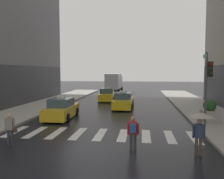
# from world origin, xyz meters

# --- Properties ---
(ground_plane) EXTENTS (160.00, 160.00, 0.00)m
(ground_plane) POSITION_xyz_m (0.00, 0.00, 0.00)
(ground_plane) COLOR black
(crosswalk_markings) EXTENTS (11.30, 2.80, 0.01)m
(crosswalk_markings) POSITION_xyz_m (-0.00, 3.00, 0.00)
(crosswalk_markings) COLOR silver
(crosswalk_markings) RESTS_ON ground
(traffic_light_pole) EXTENTS (0.44, 0.84, 4.80)m
(traffic_light_pole) POSITION_xyz_m (6.52, 4.78, 3.26)
(traffic_light_pole) COLOR #47474C
(traffic_light_pole) RESTS_ON curb_right
(taxi_lead) EXTENTS (2.02, 4.58, 1.80)m
(taxi_lead) POSITION_xyz_m (-3.90, 7.32, 0.72)
(taxi_lead) COLOR gold
(taxi_lead) RESTS_ON ground
(taxi_second) EXTENTS (1.99, 4.57, 1.80)m
(taxi_second) POSITION_xyz_m (0.60, 13.05, 0.72)
(taxi_second) COLOR yellow
(taxi_second) RESTS_ON ground
(taxi_third) EXTENTS (2.04, 4.59, 1.80)m
(taxi_third) POSITION_xyz_m (-1.95, 19.02, 0.72)
(taxi_third) COLOR yellow
(taxi_third) RESTS_ON ground
(box_truck) EXTENTS (2.44, 7.60, 3.35)m
(box_truck) POSITION_xyz_m (-2.38, 30.32, 1.85)
(box_truck) COLOR #2D2D2D
(box_truck) RESTS_ON ground
(pedestrian_with_umbrella) EXTENTS (0.96, 0.96, 1.94)m
(pedestrian_with_umbrella) POSITION_xyz_m (5.01, 0.05, 1.52)
(pedestrian_with_umbrella) COLOR #473D33
(pedestrian_with_umbrella) RESTS_ON ground
(pedestrian_with_backpack) EXTENTS (0.55, 0.43, 1.65)m
(pedestrian_with_backpack) POSITION_xyz_m (2.04, 0.22, 0.97)
(pedestrian_with_backpack) COLOR #333338
(pedestrian_with_backpack) RESTS_ON ground
(pedestrian_with_handbag) EXTENTS (0.60, 0.24, 1.65)m
(pedestrian_with_handbag) POSITION_xyz_m (-4.09, 0.30, 0.93)
(pedestrian_with_handbag) COLOR #333338
(pedestrian_with_handbag) RESTS_ON ground
(planter_near_corner) EXTENTS (1.10, 1.10, 1.60)m
(planter_near_corner) POSITION_xyz_m (7.28, 6.93, 0.87)
(planter_near_corner) COLOR #A8A399
(planter_near_corner) RESTS_ON curb_right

